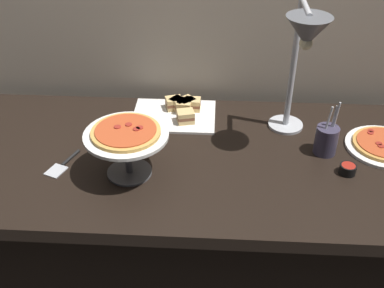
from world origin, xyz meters
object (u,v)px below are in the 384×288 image
at_px(sandwich_platter, 179,110).
at_px(serving_spatula, 63,164).
at_px(heat_lamp, 304,44).
at_px(sauce_cup_near, 348,169).
at_px(utensil_holder, 326,140).
at_px(pizza_plate_center, 126,138).
at_px(pizza_plate_front, 384,145).

relative_size(sandwich_platter, serving_spatula, 2.02).
distance_m(heat_lamp, sandwich_platter, 0.62).
xyz_separation_m(sauce_cup_near, utensil_holder, (-0.06, 0.12, 0.04)).
distance_m(pizza_plate_center, sandwich_platter, 0.45).
distance_m(pizza_plate_front, sauce_cup_near, 0.24).
xyz_separation_m(heat_lamp, sandwich_platter, (-0.44, 0.20, -0.39)).
relative_size(pizza_plate_front, sauce_cup_near, 4.86).
relative_size(sauce_cup_near, serving_spatula, 0.35).
bearing_deg(serving_spatula, heat_lamp, 11.55).
bearing_deg(sandwich_platter, sauce_cup_near, -30.11).
bearing_deg(sauce_cup_near, utensil_holder, 115.64).
distance_m(pizza_plate_front, pizza_plate_center, 0.97).
height_order(heat_lamp, utensil_holder, heat_lamp).
bearing_deg(pizza_plate_center, pizza_plate_front, 12.40).
distance_m(sauce_cup_near, serving_spatula, 1.02).
height_order(sandwich_platter, sauce_cup_near, sandwich_platter).
xyz_separation_m(pizza_plate_front, sauce_cup_near, (-0.17, -0.16, 0.01)).
relative_size(sauce_cup_near, utensil_holder, 0.28).
relative_size(pizza_plate_front, pizza_plate_center, 1.00).
bearing_deg(serving_spatula, pizza_plate_center, -7.03).
xyz_separation_m(heat_lamp, utensil_holder, (0.13, -0.03, -0.36)).
relative_size(pizza_plate_front, utensil_holder, 1.36).
distance_m(sandwich_platter, utensil_holder, 0.61).
height_order(pizza_plate_front, sandwich_platter, sandwich_platter).
relative_size(pizza_plate_center, serving_spatula, 1.69).
xyz_separation_m(pizza_plate_front, sandwich_platter, (-0.80, 0.20, 0.01)).
relative_size(heat_lamp, utensil_holder, 2.53).
height_order(heat_lamp, serving_spatula, heat_lamp).
height_order(pizza_plate_center, utensil_holder, utensil_holder).
distance_m(heat_lamp, pizza_plate_front, 0.54).
bearing_deg(pizza_plate_front, sauce_cup_near, -136.28).
bearing_deg(pizza_plate_front, utensil_holder, -170.09).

